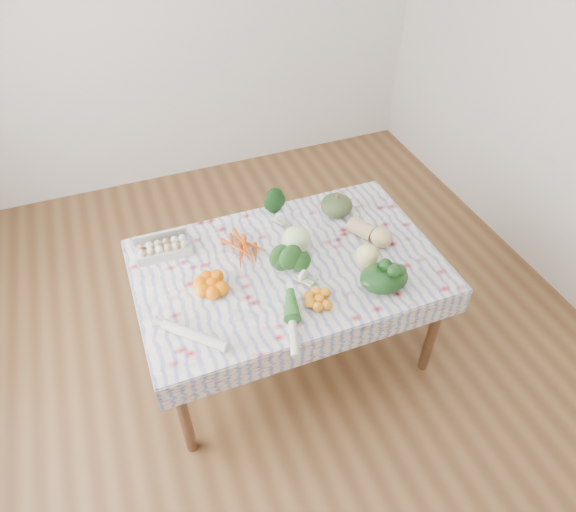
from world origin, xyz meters
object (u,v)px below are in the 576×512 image
object	(u,v)px
grapefruit	(367,255)
kabocha_squash	(337,205)
dining_table	(288,274)
egg_carton	(163,250)
butternut_squash	(371,231)
cabbage	(297,240)

from	to	relation	value
grapefruit	kabocha_squash	bearing A→B (deg)	85.77
dining_table	kabocha_squash	bearing A→B (deg)	35.27
egg_carton	kabocha_squash	world-z (taller)	kabocha_squash
dining_table	egg_carton	size ratio (longest dim) A/B	5.34
dining_table	grapefruit	distance (m)	0.45
kabocha_squash	butternut_squash	size ratio (longest dim) A/B	0.73
egg_carton	kabocha_squash	xyz separation A→B (m)	(1.05, -0.01, 0.02)
egg_carton	grapefruit	bearing A→B (deg)	-23.55
butternut_squash	dining_table	bearing A→B (deg)	153.87
egg_carton	butternut_squash	size ratio (longest dim) A/B	1.13
dining_table	cabbage	xyz separation A→B (m)	(0.09, 0.09, 0.16)
kabocha_squash	grapefruit	bearing A→B (deg)	-94.23
dining_table	grapefruit	size ratio (longest dim) A/B	12.68
cabbage	dining_table	bearing A→B (deg)	-134.97
cabbage	egg_carton	bearing A→B (deg)	161.99
cabbage	butternut_squash	bearing A→B (deg)	-8.94
cabbage	butternut_squash	size ratio (longest dim) A/B	0.60
dining_table	cabbage	size ratio (longest dim) A/B	10.09
dining_table	cabbage	world-z (taller)	cabbage
butternut_squash	grapefruit	size ratio (longest dim) A/B	2.10
dining_table	egg_carton	distance (m)	0.71
grapefruit	butternut_squash	bearing A→B (deg)	56.68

